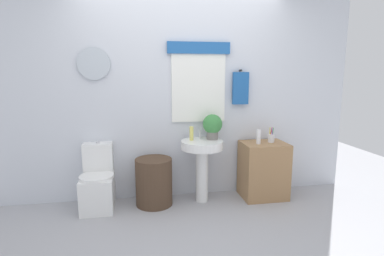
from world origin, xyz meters
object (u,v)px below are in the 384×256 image
object	(u,v)px
laundry_hamper	(154,182)
lotion_bottle	(259,137)
toilet	(98,184)
wooden_cabinet	(263,170)
toothbrush_cup	(271,138)
pedestal_sink	(202,156)
potted_plant	(212,125)
soap_bottle	(192,133)

from	to	relation	value
laundry_hamper	lotion_bottle	size ratio (longest dim) A/B	3.20
toilet	wooden_cabinet	world-z (taller)	toilet
toothbrush_cup	pedestal_sink	bearing A→B (deg)	-178.70
wooden_cabinet	lotion_bottle	size ratio (longest dim) A/B	4.00
toothbrush_cup	potted_plant	bearing A→B (deg)	176.94
wooden_cabinet	potted_plant	distance (m)	0.87
wooden_cabinet	laundry_hamper	bearing A→B (deg)	180.00
lotion_bottle	laundry_hamper	bearing A→B (deg)	178.21
soap_bottle	lotion_bottle	world-z (taller)	soap_bottle
lotion_bottle	potted_plant	bearing A→B (deg)	169.78
toothbrush_cup	wooden_cabinet	bearing A→B (deg)	-168.08
wooden_cabinet	lotion_bottle	distance (m)	0.45
toilet	potted_plant	size ratio (longest dim) A/B	2.48
laundry_hamper	wooden_cabinet	size ratio (longest dim) A/B	0.80
toilet	lotion_bottle	world-z (taller)	lotion_bottle
toothbrush_cup	lotion_bottle	bearing A→B (deg)	-162.51
lotion_bottle	toilet	bearing A→B (deg)	177.76
lotion_bottle	pedestal_sink	bearing A→B (deg)	176.70
toilet	pedestal_sink	world-z (taller)	toilet
toilet	laundry_hamper	bearing A→B (deg)	-3.13
laundry_hamper	lotion_bottle	xyz separation A→B (m)	(1.28, -0.04, 0.51)
potted_plant	toothbrush_cup	world-z (taller)	potted_plant
wooden_cabinet	soap_bottle	distance (m)	1.04
wooden_cabinet	toothbrush_cup	size ratio (longest dim) A/B	3.79
wooden_cabinet	lotion_bottle	bearing A→B (deg)	-157.25
laundry_hamper	toothbrush_cup	distance (m)	1.54
laundry_hamper	lotion_bottle	world-z (taller)	lotion_bottle
pedestal_sink	toilet	bearing A→B (deg)	178.35
pedestal_sink	laundry_hamper	bearing A→B (deg)	180.00
laundry_hamper	potted_plant	world-z (taller)	potted_plant
potted_plant	toothbrush_cup	xyz separation A→B (m)	(0.75, -0.04, -0.17)
pedestal_sink	soap_bottle	size ratio (longest dim) A/B	4.56
pedestal_sink	lotion_bottle	world-z (taller)	lotion_bottle
wooden_cabinet	toilet	bearing A→B (deg)	179.00
toilet	laundry_hamper	distance (m)	0.65
wooden_cabinet	toothbrush_cup	bearing A→B (deg)	11.92
potted_plant	pedestal_sink	bearing A→B (deg)	-156.80
wooden_cabinet	toothbrush_cup	xyz separation A→B (m)	(0.10, 0.02, 0.41)
potted_plant	soap_bottle	bearing A→B (deg)	-177.80
toilet	toothbrush_cup	xyz separation A→B (m)	(2.11, -0.02, 0.47)
toilet	potted_plant	bearing A→B (deg)	1.04
laundry_hamper	pedestal_sink	world-z (taller)	pedestal_sink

